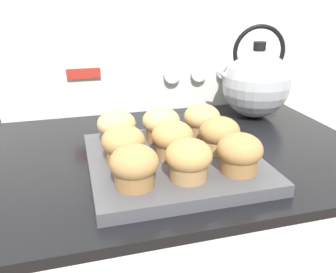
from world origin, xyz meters
TOP-DOWN VIEW (x-y plane):
  - control_panel at (0.00, 0.60)m, footprint 0.77×0.07m
  - muffin_pan at (-0.04, 0.22)m, footprint 0.31×0.31m
  - muffin_r0_c0 at (-0.12, 0.13)m, footprint 0.08×0.08m
  - muffin_r0_c1 at (-0.04, 0.13)m, footprint 0.08×0.08m
  - muffin_r0_c2 at (0.05, 0.13)m, footprint 0.08×0.08m
  - muffin_r1_c0 at (-0.13, 0.22)m, footprint 0.08×0.08m
  - muffin_r1_c1 at (-0.04, 0.22)m, footprint 0.08×0.08m
  - muffin_r1_c2 at (0.06, 0.22)m, footprint 0.08×0.08m
  - muffin_r2_c0 at (-0.13, 0.31)m, footprint 0.08×0.08m
  - muffin_r2_c1 at (-0.04, 0.31)m, footprint 0.08×0.08m
  - muffin_r2_c2 at (0.05, 0.31)m, footprint 0.08×0.08m
  - tea_kettle at (0.25, 0.45)m, footprint 0.20×0.17m

SIDE VIEW (x-z plane):
  - muffin_pan at x=-0.04m, z-range 0.88..0.90m
  - muffin_r0_c0 at x=-0.12m, z-range 0.90..0.97m
  - muffin_r0_c1 at x=-0.04m, z-range 0.90..0.97m
  - muffin_r0_c2 at x=0.05m, z-range 0.90..0.97m
  - muffin_r1_c0 at x=-0.13m, z-range 0.90..0.97m
  - muffin_r1_c1 at x=-0.04m, z-range 0.90..0.97m
  - muffin_r1_c2 at x=0.06m, z-range 0.90..0.97m
  - muffin_r2_c0 at x=-0.13m, z-range 0.90..0.97m
  - muffin_r2_c1 at x=-0.04m, z-range 0.90..0.97m
  - muffin_r2_c2 at x=0.05m, z-range 0.90..0.97m
  - tea_kettle at x=0.25m, z-range 0.85..1.09m
  - control_panel at x=0.00m, z-range 0.88..1.08m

